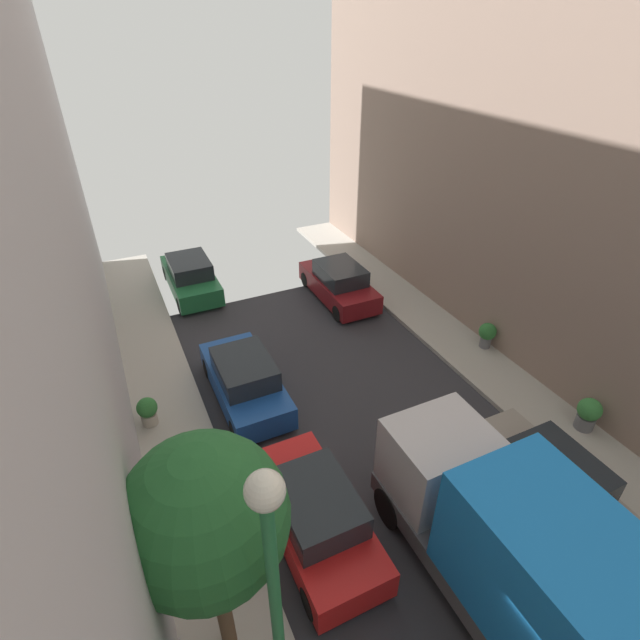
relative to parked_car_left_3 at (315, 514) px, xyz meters
The scene contains 11 objects.
parked_car_left_3 is the anchor object (origin of this frame).
parked_car_left_4 5.11m from the parked_car_left_3, 90.00° to the left, with size 1.78×4.20×1.57m.
parked_car_left_5 12.60m from the parked_car_left_3, 90.00° to the left, with size 1.78×4.20×1.57m.
parked_car_right_3 5.62m from the parked_car_left_3, 16.22° to the right, with size 1.78×4.20×1.57m.
parked_car_right_4 10.85m from the parked_car_left_3, 60.14° to the left, with size 1.78×4.20×1.57m.
delivery_truck 4.33m from the parked_car_left_3, 49.92° to the right, with size 2.26×6.60×3.38m.
street_tree_0 4.19m from the parked_car_left_3, 149.78° to the right, with size 2.56×2.56×5.00m.
potted_plant_0 8.27m from the parked_car_left_3, ahead, with size 0.65×0.65×1.00m.
potted_plant_2 5.85m from the parked_car_left_3, 119.42° to the left, with size 0.58×0.58×0.88m.
potted_plant_3 9.30m from the parked_car_left_3, 25.18° to the left, with size 0.60×0.60×0.94m.
lamp_post 4.91m from the parked_car_left_3, 122.42° to the right, with size 0.44×0.44×6.12m.
Camera 1 is at (-5.44, -1.11, 10.13)m, focal length 27.02 mm.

